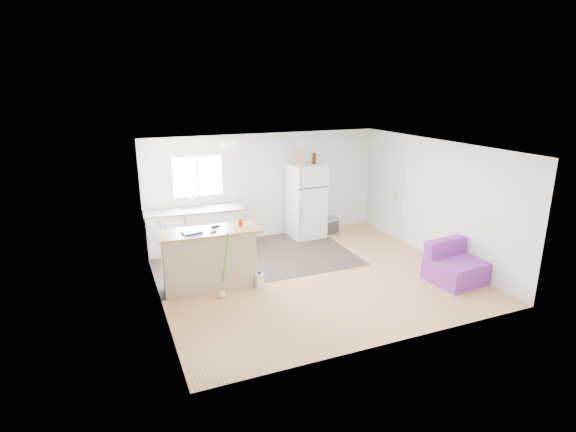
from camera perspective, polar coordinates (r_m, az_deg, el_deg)
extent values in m
cube|color=#AC7348|center=(8.50, 3.05, -7.54)|extent=(5.50, 5.00, 0.01)
cube|color=white|center=(7.84, 3.31, 8.75)|extent=(5.50, 5.00, 0.01)
cube|color=white|center=(10.33, -2.86, 3.83)|extent=(5.50, 0.01, 2.40)
cube|color=white|center=(6.06, 13.52, -5.75)|extent=(5.50, 0.01, 2.40)
cube|color=white|center=(7.37, -16.49, -1.99)|extent=(0.01, 5.00, 2.40)
cube|color=white|center=(9.58, 18.18, 2.03)|extent=(0.01, 5.00, 2.40)
cube|color=#332A26|center=(9.32, -4.34, -5.31)|extent=(4.05, 2.50, 0.00)
cube|color=white|center=(9.84, -11.41, 4.99)|extent=(1.18, 0.04, 0.98)
cube|color=white|center=(9.82, -11.39, 4.97)|extent=(1.05, 0.01, 0.85)
cube|color=white|center=(9.82, -11.38, 4.96)|extent=(0.03, 0.02, 0.85)
cube|color=white|center=(10.78, 12.67, 2.98)|extent=(0.05, 0.82, 2.03)
cube|color=white|center=(10.79, 12.72, 3.01)|extent=(0.03, 0.92, 2.10)
sphere|color=gold|center=(10.51, 13.46, 2.50)|extent=(0.07, 0.07, 0.07)
cylinder|color=white|center=(8.55, -7.63, 8.99)|extent=(0.30, 0.30, 0.07)
cube|color=white|center=(9.80, -11.74, -1.84)|extent=(2.01, 0.73, 0.87)
cube|color=slate|center=(9.67, -11.89, 0.71)|extent=(2.07, 0.78, 0.04)
cube|color=silver|center=(9.64, -11.86, 0.67)|extent=(0.57, 0.45, 0.06)
cube|color=tan|center=(7.94, -9.99, -5.57)|extent=(1.59, 0.63, 1.01)
cube|color=tan|center=(7.77, -9.96, -1.94)|extent=(1.74, 0.74, 0.05)
cube|color=white|center=(10.39, 2.34, 1.96)|extent=(0.79, 0.74, 1.71)
cube|color=black|center=(9.99, 3.23, 3.58)|extent=(0.75, 0.05, 0.02)
cube|color=silver|center=(9.81, 1.67, 4.69)|extent=(0.03, 0.02, 0.31)
cube|color=silver|center=(9.99, 1.63, 0.46)|extent=(0.03, 0.02, 0.60)
cube|color=#303033|center=(10.82, 5.02, -1.37)|extent=(0.52, 0.41, 0.31)
cube|color=gray|center=(10.77, 5.05, -0.43)|extent=(0.55, 0.44, 0.06)
cube|color=purple|center=(8.68, 20.49, -6.57)|extent=(0.94, 0.90, 0.41)
cube|color=purple|center=(8.77, 19.36, -3.72)|extent=(0.89, 0.28, 0.31)
cube|color=silver|center=(7.94, -3.59, -8.26)|extent=(0.15, 0.11, 0.27)
cylinder|color=#1725A4|center=(7.87, -3.61, -7.21)|extent=(0.06, 0.06, 0.05)
cylinder|color=green|center=(7.61, -8.00, -5.74)|extent=(0.11, 0.30, 1.11)
sphere|color=beige|center=(7.71, -8.42, -9.84)|extent=(0.13, 0.13, 0.13)
cylinder|color=red|center=(7.93, -6.06, -0.79)|extent=(0.10, 0.10, 0.12)
cube|color=#1238AC|center=(7.65, -12.13, -2.04)|extent=(0.34, 0.28, 0.04)
cube|color=black|center=(7.91, -9.20, -1.29)|extent=(0.15, 0.08, 0.03)
cube|color=black|center=(7.63, -9.47, -1.97)|extent=(0.11, 0.07, 0.03)
cube|color=#A2885C|center=(10.03, 1.42, 7.30)|extent=(0.22, 0.17, 0.30)
cylinder|color=#3D1E0B|center=(10.23, 3.38, 7.32)|extent=(0.07, 0.07, 0.25)
cylinder|color=#3D1E0B|center=(10.26, 3.18, 7.35)|extent=(0.08, 0.08, 0.25)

